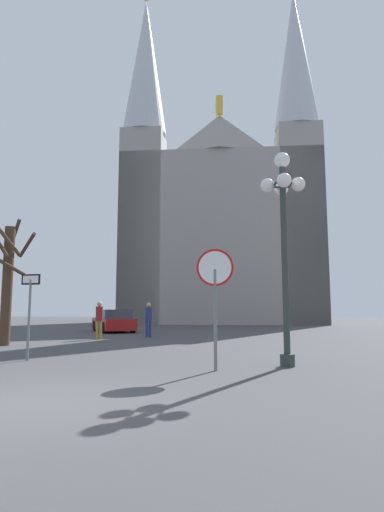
# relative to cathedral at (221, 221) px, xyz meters

# --- Properties ---
(ground_plane) EXTENTS (120.00, 120.00, 0.00)m
(ground_plane) POSITION_rel_cathedral_xyz_m (-1.11, -33.98, -9.87)
(ground_plane) COLOR #424244
(cathedral) EXTENTS (18.58, 12.32, 32.34)m
(cathedral) POSITION_rel_cathedral_xyz_m (0.00, 0.00, 0.00)
(cathedral) COLOR gray
(cathedral) RESTS_ON ground
(stop_sign) EXTENTS (0.88, 0.08, 2.80)m
(stop_sign) POSITION_rel_cathedral_xyz_m (1.47, -30.31, -7.88)
(stop_sign) COLOR slate
(stop_sign) RESTS_ON ground
(one_way_arrow_sign) EXTENTS (0.56, 0.08, 2.35)m
(one_way_arrow_sign) POSITION_rel_cathedral_xyz_m (-3.74, -29.09, -8.38)
(one_way_arrow_sign) COLOR slate
(one_way_arrow_sign) RESTS_ON ground
(street_lamp) EXTENTS (1.14, 1.14, 5.42)m
(street_lamp) POSITION_rel_cathedral_xyz_m (3.16, -29.39, -6.23)
(street_lamp) COLOR #2D3833
(street_lamp) RESTS_ON ground
(bare_tree) EXTENTS (1.91, 1.92, 4.93)m
(bare_tree) POSITION_rel_cathedral_xyz_m (-6.94, -24.90, -7.31)
(bare_tree) COLOR #473323
(bare_tree) RESTS_ON ground
(parked_car_near_red) EXTENTS (3.63, 4.40, 1.32)m
(parked_car_near_red) POSITION_rel_cathedral_xyz_m (-5.62, -15.59, -9.24)
(parked_car_near_red) COLOR maroon
(parked_car_near_red) RESTS_ON ground
(pedestrian_walking) EXTENTS (0.32, 0.32, 1.68)m
(pedestrian_walking) POSITION_rel_cathedral_xyz_m (-2.50, -19.92, -8.85)
(pedestrian_walking) COLOR navy
(pedestrian_walking) RESTS_ON ground
(pedestrian_standing) EXTENTS (0.32, 0.32, 1.72)m
(pedestrian_standing) POSITION_rel_cathedral_xyz_m (-4.48, -21.37, -8.83)
(pedestrian_standing) COLOR olive
(pedestrian_standing) RESTS_ON ground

